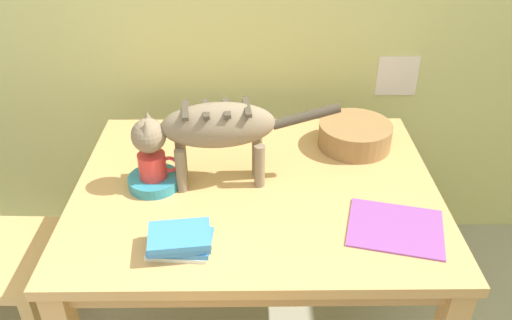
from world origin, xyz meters
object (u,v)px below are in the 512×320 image
at_px(saucer_bowl, 154,181).
at_px(coffee_mug, 153,165).
at_px(magazine, 395,228).
at_px(dining_table, 256,205).
at_px(cat, 210,129).
at_px(book_stack, 180,240).
at_px(wicker_basket, 355,135).

bearing_deg(saucer_bowl, coffee_mug, 0.00).
relative_size(saucer_bowl, coffee_mug, 1.30).
bearing_deg(magazine, dining_table, 165.24).
xyz_separation_m(cat, saucer_bowl, (-0.19, -0.02, -0.19)).
relative_size(magazine, book_stack, 1.46).
height_order(saucer_bowl, magazine, saucer_bowl).
bearing_deg(coffee_mug, magazine, -17.23).
bearing_deg(book_stack, coffee_mug, 110.56).
distance_m(cat, saucer_bowl, 0.27).
bearing_deg(wicker_basket, book_stack, -135.93).
bearing_deg(cat, saucer_bowl, 90.00).
height_order(cat, wicker_basket, cat).
bearing_deg(book_stack, magazine, 7.45).
bearing_deg(coffee_mug, book_stack, -69.44).
bearing_deg(dining_table, coffee_mug, 179.78).
relative_size(saucer_bowl, book_stack, 0.91).
height_order(dining_table, wicker_basket, wicker_basket).
distance_m(cat, magazine, 0.65).
distance_m(dining_table, wicker_basket, 0.47).
xyz_separation_m(saucer_bowl, magazine, (0.76, -0.23, -0.02)).
bearing_deg(book_stack, dining_table, 55.24).
bearing_deg(saucer_bowl, wicker_basket, 19.79).
xyz_separation_m(dining_table, book_stack, (-0.22, -0.32, 0.12)).
height_order(cat, saucer_bowl, cat).
bearing_deg(magazine, coffee_mug, 177.21).
distance_m(dining_table, magazine, 0.49).
distance_m(coffee_mug, wicker_basket, 0.76).
distance_m(saucer_bowl, magazine, 0.79).
xyz_separation_m(saucer_bowl, coffee_mug, (0.00, 0.00, 0.06)).
relative_size(saucer_bowl, magazine, 0.62).
xyz_separation_m(dining_table, wicker_basket, (0.37, 0.26, 0.13)).
distance_m(saucer_bowl, book_stack, 0.34).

